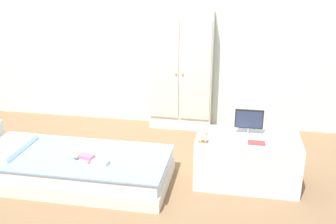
{
  "coord_description": "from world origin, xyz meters",
  "views": [
    {
      "loc": [
        0.99,
        -3.17,
        1.91
      ],
      "look_at": [
        0.34,
        0.41,
        0.57
      ],
      "focal_mm": 41.36,
      "sensor_mm": 36.0,
      "label": 1
    }
  ],
  "objects_px": {
    "tv_stand": "(246,160)",
    "tv_monitor": "(249,120)",
    "bed": "(76,168)",
    "doll": "(83,156)",
    "rocking_horse_toy": "(204,137)",
    "book_red": "(257,143)",
    "wardrobe": "(181,71)"
  },
  "relations": [
    {
      "from": "tv_monitor",
      "to": "bed",
      "type": "bearing_deg",
      "value": -167.61
    },
    {
      "from": "wardrobe",
      "to": "rocking_horse_toy",
      "type": "height_order",
      "value": "wardrobe"
    },
    {
      "from": "wardrobe",
      "to": "tv_stand",
      "type": "height_order",
      "value": "wardrobe"
    },
    {
      "from": "tv_stand",
      "to": "tv_monitor",
      "type": "relative_size",
      "value": 3.64
    },
    {
      "from": "tv_stand",
      "to": "book_red",
      "type": "relative_size",
      "value": 6.23
    },
    {
      "from": "tv_stand",
      "to": "bed",
      "type": "bearing_deg",
      "value": -170.67
    },
    {
      "from": "bed",
      "to": "tv_stand",
      "type": "distance_m",
      "value": 1.62
    },
    {
      "from": "book_red",
      "to": "tv_stand",
      "type": "bearing_deg",
      "value": 121.6
    },
    {
      "from": "tv_monitor",
      "to": "rocking_horse_toy",
      "type": "height_order",
      "value": "tv_monitor"
    },
    {
      "from": "doll",
      "to": "tv_monitor",
      "type": "distance_m",
      "value": 1.56
    },
    {
      "from": "rocking_horse_toy",
      "to": "book_red",
      "type": "bearing_deg",
      "value": 7.96
    },
    {
      "from": "wardrobe",
      "to": "tv_monitor",
      "type": "xyz_separation_m",
      "value": [
        0.82,
        -1.17,
        -0.14
      ]
    },
    {
      "from": "bed",
      "to": "rocking_horse_toy",
      "type": "bearing_deg",
      "value": 3.89
    },
    {
      "from": "doll",
      "to": "rocking_horse_toy",
      "type": "xyz_separation_m",
      "value": [
        1.09,
        0.16,
        0.21
      ]
    },
    {
      "from": "bed",
      "to": "wardrobe",
      "type": "relative_size",
      "value": 1.2
    },
    {
      "from": "bed",
      "to": "doll",
      "type": "height_order",
      "value": "doll"
    },
    {
      "from": "doll",
      "to": "book_red",
      "type": "xyz_separation_m",
      "value": [
        1.55,
        0.22,
        0.16
      ]
    },
    {
      "from": "wardrobe",
      "to": "book_red",
      "type": "distance_m",
      "value": 1.66
    },
    {
      "from": "tv_stand",
      "to": "book_red",
      "type": "distance_m",
      "value": 0.27
    },
    {
      "from": "wardrobe",
      "to": "book_red",
      "type": "bearing_deg",
      "value": -57.11
    },
    {
      "from": "tv_stand",
      "to": "book_red",
      "type": "xyz_separation_m",
      "value": [
        0.07,
        -0.12,
        0.24
      ]
    },
    {
      "from": "tv_stand",
      "to": "rocking_horse_toy",
      "type": "xyz_separation_m",
      "value": [
        -0.39,
        -0.18,
        0.29
      ]
    },
    {
      "from": "book_red",
      "to": "wardrobe",
      "type": "bearing_deg",
      "value": 122.89
    },
    {
      "from": "rocking_horse_toy",
      "to": "book_red",
      "type": "height_order",
      "value": "rocking_horse_toy"
    },
    {
      "from": "bed",
      "to": "rocking_horse_toy",
      "type": "distance_m",
      "value": 1.27
    },
    {
      "from": "rocking_horse_toy",
      "to": "wardrobe",
      "type": "bearing_deg",
      "value": 106.63
    },
    {
      "from": "bed",
      "to": "book_red",
      "type": "height_order",
      "value": "book_red"
    },
    {
      "from": "tv_monitor",
      "to": "tv_stand",
      "type": "bearing_deg",
      "value": -88.38
    },
    {
      "from": "wardrobe",
      "to": "tv_stand",
      "type": "bearing_deg",
      "value": -56.99
    },
    {
      "from": "book_red",
      "to": "doll",
      "type": "bearing_deg",
      "value": -171.86
    },
    {
      "from": "bed",
      "to": "doll",
      "type": "bearing_deg",
      "value": -33.48
    },
    {
      "from": "doll",
      "to": "tv_stand",
      "type": "height_order",
      "value": "tv_stand"
    }
  ]
}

